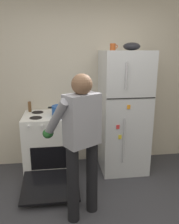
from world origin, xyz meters
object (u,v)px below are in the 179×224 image
red_pot (61,110)px  mixing_bowl (132,46)px  coffee_mug (113,47)px  stove_range (51,145)px  person_cook (80,135)px  pepper_mill (30,107)px  refrigerator (123,112)px

red_pot → mixing_bowl: 1.35m
mixing_bowl → coffee_mug: bearing=169.0°
stove_range → person_cook: 1.15m
stove_range → pepper_mill: (-0.30, 0.22, 0.55)m
stove_range → red_pot: bearing=-11.4°
coffee_mug → pepper_mill: 1.51m
refrigerator → person_cook: size_ratio=1.13×
stove_range → coffee_mug: bearing=4.2°
person_cook → pepper_mill: bearing=118.9°
red_pot → mixing_bowl: size_ratio=1.44×
red_pot → coffee_mug: coffee_mug is taller
coffee_mug → pepper_mill: coffee_mug is taller
refrigerator → coffee_mug: 0.97m
stove_range → pepper_mill: bearing=144.0°
stove_range → pepper_mill: size_ratio=8.06×
mixing_bowl → red_pot: bearing=-177.2°
refrigerator → stove_range: 1.19m
mixing_bowl → stove_range: bearing=-179.1°
person_cook → pepper_mill: size_ratio=10.60×
stove_range → pepper_mill: pepper_mill is taller
person_cook → pepper_mill: 1.36m
stove_range → coffee_mug: coffee_mug is taller
coffee_mug → pepper_mill: size_ratio=0.74×
person_cook → mixing_bowl: 1.58m
coffee_mug → mixing_bowl: 0.26m
mixing_bowl → refrigerator: bearing=-179.8°
pepper_mill → mixing_bowl: size_ratio=0.63×
stove_range → coffee_mug: (0.92, 0.07, 1.41)m
stove_range → person_cook: (0.36, -0.97, 0.51)m
person_cook → red_pot: size_ratio=4.60×
refrigerator → coffee_mug: coffee_mug is taller
pepper_mill → coffee_mug: bearing=-7.0°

